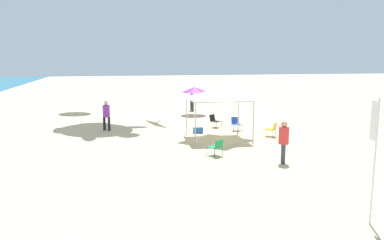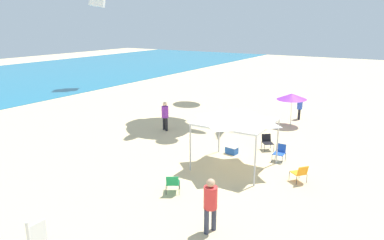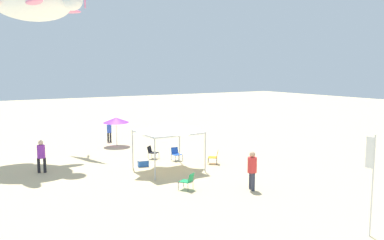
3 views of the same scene
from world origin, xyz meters
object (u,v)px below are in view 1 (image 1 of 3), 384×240
Objects in this scene: folding_chair_near_cooler at (214,120)px; canopy_tent at (219,94)px; beach_umbrella at (195,89)px; folding_chair_facing_ocean at (272,128)px; folding_chair_right_of_tent at (217,146)px; person_near_umbrella at (106,113)px; cooler_box at (198,130)px; person_beachcomber at (192,100)px; banner_flag at (374,149)px; person_watching_sky at (284,138)px; folding_chair_left_of_tent at (236,123)px.

canopy_tent is at bearing -136.77° from folding_chair_near_cooler.
beach_umbrella is 2.69× the size of folding_chair_near_cooler.
folding_chair_near_cooler is (3.25, 2.68, 0.00)m from folding_chair_facing_ocean.
folding_chair_near_cooler is 1.00× the size of folding_chair_right_of_tent.
person_near_umbrella is at bearing -70.88° from folding_chair_facing_ocean.
person_beachcomber is (8.84, -1.02, 0.74)m from cooler_box.
folding_chair_facing_ocean is (-8.65, -3.07, -1.48)m from beach_umbrella.
banner_flag is (-11.50, 1.37, 1.68)m from folding_chair_facing_ocean.
folding_chair_facing_ocean is 0.43× the size of person_watching_sky.
beach_umbrella is 14.07m from person_watching_sky.
person_near_umbrella is (3.27, 9.47, 0.61)m from folding_chair_facing_ocean.
folding_chair_facing_ocean is at bearing -177.96° from person_watching_sky.
folding_chair_right_of_tent is at bearing -114.48° from folding_chair_left_of_tent.
beach_umbrella is 5.61m from folding_chair_near_cooler.
folding_chair_left_of_tent is 8.02m from person_near_umbrella.
person_watching_sky is (-8.55, -1.23, 0.63)m from folding_chair_near_cooler.
folding_chair_right_of_tent is 0.51× the size of person_beachcomber.
cooler_box is at bearing -168.53° from folding_chair_near_cooler.
canopy_tent is 3.72m from folding_chair_facing_ocean.
folding_chair_right_of_tent is 8.83m from person_near_umbrella.
canopy_tent is at bearing -150.23° from cooler_box.
beach_umbrella is 9.30m from folding_chair_facing_ocean.
folding_chair_left_of_tent is at bearing -104.18° from folding_chair_facing_ocean.
canopy_tent reaches higher than folding_chair_facing_ocean.
beach_umbrella is 7.27m from cooler_box.
cooler_box is at bearing -122.02° from folding_chair_right_of_tent.
banner_flag is at bearing -175.17° from beach_umbrella.
folding_chair_right_of_tent reaches higher than cooler_box.
folding_chair_right_of_tent is (-3.68, 4.06, 0.00)m from folding_chair_facing_ocean.
folding_chair_left_of_tent is 1.00× the size of folding_chair_right_of_tent.
canopy_tent is 3.97× the size of folding_chair_left_of_tent.
canopy_tent is 5.83m from person_watching_sky.
beach_umbrella is 1.19× the size of person_near_umbrella.
person_beachcomber is (10.39, -0.14, -1.55)m from canopy_tent.
canopy_tent reaches higher than folding_chair_right_of_tent.
folding_chair_right_of_tent is at bearing 153.54° from person_near_umbrella.
folding_chair_right_of_tent is at bearing 166.17° from canopy_tent.
canopy_tent is 7.22m from person_near_umbrella.
person_watching_sky is (-13.95, -1.62, -0.85)m from beach_umbrella.
folding_chair_left_of_tent and folding_chair_right_of_tent have the same top height.
canopy_tent reaches higher than cooler_box.
banner_flag is (-13.54, -0.20, 1.68)m from folding_chair_left_of_tent.
person_watching_sky is (-15.79, -1.54, 0.17)m from person_beachcomber.
folding_chair_right_of_tent is at bearing 175.41° from beach_umbrella.
folding_chair_right_of_tent is at bearing -26.67° from person_beachcomber.
cooler_box is at bearing -172.00° from folding_chair_left_of_tent.
folding_chair_facing_ocean is at bearing -160.45° from beach_umbrella.
banner_flag reaches higher than person_beachcomber.
banner_flag is at bearing -123.53° from folding_chair_near_cooler.
banner_flag is (-13.16, -2.64, 1.96)m from cooler_box.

